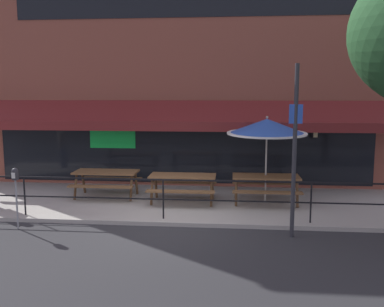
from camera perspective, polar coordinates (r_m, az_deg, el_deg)
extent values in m
plane|color=#2D2D30|center=(10.14, -4.10, -9.67)|extent=(120.00, 120.00, 0.00)
cube|color=#ADA89E|center=(12.02, -2.52, -6.55)|extent=(15.00, 4.00, 0.10)
cube|color=brown|center=(13.91, -1.32, 12.80)|extent=(15.00, 0.50, 8.45)
cube|color=black|center=(13.71, -1.41, 0.83)|extent=(12.00, 0.02, 2.30)
cube|color=#19D84C|center=(14.11, -10.55, 2.12)|extent=(1.50, 0.02, 0.70)
cube|color=maroon|center=(13.08, -1.71, 5.53)|extent=(13.80, 0.92, 0.70)
cube|color=maroon|center=(12.60, -1.99, 3.60)|extent=(13.80, 0.08, 0.28)
cube|color=black|center=(13.65, 16.00, 3.35)|extent=(0.04, 0.28, 0.04)
cube|color=black|center=(13.53, 16.08, 2.54)|extent=(0.18, 0.18, 0.28)
cube|color=beige|center=(13.53, 16.08, 2.54)|extent=(0.13, 0.19, 0.20)
cylinder|color=black|center=(11.33, -21.42, -5.29)|extent=(0.04, 0.04, 0.95)
cylinder|color=black|center=(10.27, -3.86, -6.11)|extent=(0.04, 0.04, 0.95)
cylinder|color=black|center=(10.30, 15.57, -6.35)|extent=(0.04, 0.04, 0.95)
cube|color=black|center=(10.16, -3.88, -3.51)|extent=(13.80, 0.04, 0.04)
cube|color=black|center=(10.27, -3.86, -6.11)|extent=(13.80, 0.03, 0.03)
cube|color=brown|center=(12.49, -11.38, -2.43)|extent=(1.80, 0.80, 0.05)
cube|color=brown|center=(12.01, -12.14, -4.34)|extent=(1.80, 0.26, 0.04)
cube|color=brown|center=(13.10, -10.61, -3.25)|extent=(1.80, 0.26, 0.04)
cylinder|color=brown|center=(12.06, -8.12, -4.52)|extent=(0.07, 0.30, 0.73)
cylinder|color=brown|center=(12.67, -7.44, -3.90)|extent=(0.07, 0.30, 0.73)
cylinder|color=brown|center=(12.53, -15.27, -4.26)|extent=(0.07, 0.30, 0.73)
cylinder|color=brown|center=(13.11, -14.29, -3.67)|extent=(0.07, 0.30, 0.73)
cube|color=brown|center=(11.67, -1.25, -3.01)|extent=(1.80, 0.80, 0.05)
cube|color=brown|center=(11.17, -1.59, -5.10)|extent=(1.80, 0.26, 0.04)
cube|color=brown|center=(12.29, -0.93, -3.86)|extent=(1.80, 0.26, 0.04)
cylinder|color=brown|center=(11.37, 2.59, -5.23)|extent=(0.07, 0.30, 0.73)
cylinder|color=brown|center=(11.99, 2.75, -4.52)|extent=(0.07, 0.30, 0.73)
cylinder|color=brown|center=(11.56, -5.38, -5.03)|extent=(0.07, 0.30, 0.73)
cylinder|color=brown|center=(12.17, -4.82, -4.35)|extent=(0.07, 0.30, 0.73)
cube|color=brown|center=(11.75, 9.83, -3.06)|extent=(1.80, 0.80, 0.05)
cube|color=brown|center=(11.25, 10.02, -5.13)|extent=(1.80, 0.26, 0.04)
cube|color=brown|center=(12.38, 9.59, -3.90)|extent=(1.80, 0.26, 0.04)
cylinder|color=brown|center=(11.61, 13.86, -5.18)|extent=(0.07, 0.30, 0.73)
cylinder|color=brown|center=(12.22, 13.43, -4.49)|extent=(0.07, 0.30, 0.73)
cylinder|color=brown|center=(11.48, 5.91, -5.13)|extent=(0.07, 0.30, 0.73)
cylinder|color=brown|center=(12.10, 5.88, -4.44)|extent=(0.07, 0.30, 0.73)
cylinder|color=#B7B2A8|center=(11.78, 9.84, -1.00)|extent=(0.04, 0.04, 2.30)
cone|color=#2D56B7|center=(11.66, 9.96, 3.61)|extent=(2.10, 2.11, 0.46)
cylinder|color=white|center=(11.68, 9.93, 2.68)|extent=(2.14, 2.14, 0.10)
sphere|color=#B7B2A8|center=(11.65, 9.99, 4.78)|extent=(0.07, 0.07, 0.07)
cylinder|color=gray|center=(10.56, -22.32, -6.31)|extent=(0.04, 0.04, 1.15)
cylinder|color=#2D2D33|center=(10.42, -22.52, -2.71)|extent=(0.15, 0.15, 0.20)
sphere|color=#2D2D33|center=(10.40, -22.55, -2.17)|extent=(0.14, 0.14, 0.14)
cube|color=silver|center=(10.35, -22.73, -2.74)|extent=(0.08, 0.01, 0.13)
cylinder|color=#2D2D33|center=(9.25, 13.49, 0.12)|extent=(0.09, 0.09, 3.69)
cube|color=blue|center=(9.15, 13.68, 5.14)|extent=(0.28, 0.02, 0.40)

